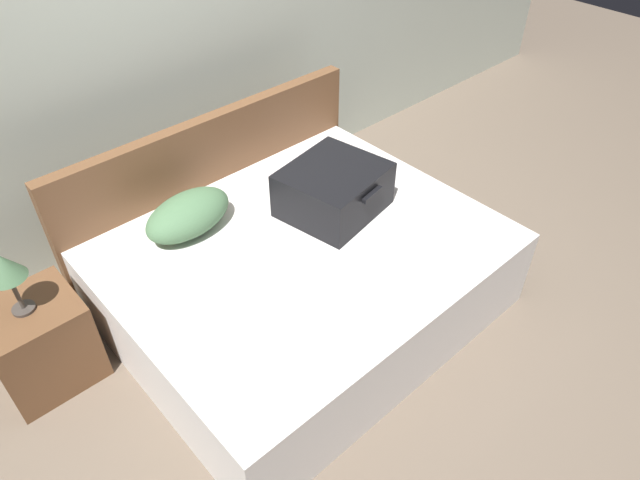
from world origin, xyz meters
name	(u,v)px	position (x,y,z in m)	size (l,w,h in m)	color
ground_plane	(356,350)	(0.00, 0.00, 0.00)	(12.00, 12.00, 0.00)	#6B5B4C
back_wall	(151,19)	(0.00, 1.65, 1.30)	(8.00, 0.10, 2.60)	#B7C1B2
bed	(306,278)	(0.00, 0.40, 0.24)	(1.91, 1.55, 0.48)	silver
headboard	(216,183)	(0.00, 1.21, 0.44)	(1.95, 0.08, 0.88)	brown
hard_case_large	(333,189)	(0.31, 0.52, 0.62)	(0.59, 0.54, 0.26)	black
pillow_near_headboard	(188,215)	(-0.37, 0.89, 0.58)	(0.49, 0.29, 0.20)	#4C724C
nightstand	(41,343)	(-1.24, 0.92, 0.24)	(0.44, 0.40, 0.47)	brown
table_lamp	(4,269)	(-1.24, 0.92, 0.73)	(0.16, 0.16, 0.33)	#3F3833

